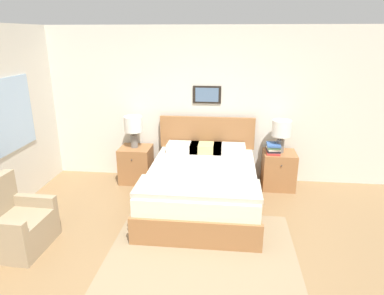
{
  "coord_description": "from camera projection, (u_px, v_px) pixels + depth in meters",
  "views": [
    {
      "loc": [
        0.37,
        -2.97,
        2.46
      ],
      "look_at": [
        -0.12,
        1.5,
        0.96
      ],
      "focal_mm": 32.0,
      "sensor_mm": 36.0,
      "label": 1
    }
  ],
  "objects": [
    {
      "name": "table_lamp_near_window",
      "position": [
        133.0,
        126.0,
        5.73
      ],
      "size": [
        0.31,
        0.31,
        0.54
      ],
      "color": "slate",
      "rests_on": "nightstand_near_window"
    },
    {
      "name": "nightstand_near_window",
      "position": [
        136.0,
        164.0,
        5.94
      ],
      "size": [
        0.53,
        0.51,
        0.62
      ],
      "color": "#936038",
      "rests_on": "ground_plane"
    },
    {
      "name": "wall_back",
      "position": [
        207.0,
        106.0,
        5.8
      ],
      "size": [
        7.83,
        0.09,
        2.6
      ],
      "color": "beige",
      "rests_on": "ground_plane"
    },
    {
      "name": "book_slim_near_top",
      "position": [
        273.0,
        147.0,
        5.52
      ],
      "size": [
        0.2,
        0.25,
        0.04
      ],
      "rotation": [
        0.0,
        0.0,
        0.01
      ],
      "color": "#4C7551",
      "rests_on": "book_novel_upper"
    },
    {
      "name": "book_thick_bottom",
      "position": [
        273.0,
        152.0,
        5.55
      ],
      "size": [
        0.22,
        0.28,
        0.03
      ],
      "rotation": [
        0.0,
        0.0,
        -0.03
      ],
      "color": "#B7332D",
      "rests_on": "nightstand_by_door"
    },
    {
      "name": "area_rug_main",
      "position": [
        202.0,
        250.0,
        4.08
      ],
      "size": [
        2.2,
        1.81,
        0.01
      ],
      "color": "#897556",
      "rests_on": "ground_plane"
    },
    {
      "name": "armchair",
      "position": [
        15.0,
        226.0,
        4.07
      ],
      "size": [
        0.67,
        0.75,
        0.86
      ],
      "rotation": [
        0.0,
        0.0,
        -1.6
      ],
      "color": "#998466",
      "rests_on": "ground_plane"
    },
    {
      "name": "wall_left",
      "position": [
        4.0,
        121.0,
        4.76
      ],
      "size": [
        0.08,
        5.12,
        2.6
      ],
      "color": "beige",
      "rests_on": "ground_plane"
    },
    {
      "name": "book_hardcover_middle",
      "position": [
        273.0,
        150.0,
        5.54
      ],
      "size": [
        0.21,
        0.23,
        0.04
      ],
      "rotation": [
        0.0,
        0.0,
        0.07
      ],
      "color": "#232328",
      "rests_on": "book_thick_bottom"
    },
    {
      "name": "book_novel_upper",
      "position": [
        273.0,
        149.0,
        5.53
      ],
      "size": [
        0.21,
        0.25,
        0.03
      ],
      "rotation": [
        0.0,
        0.0,
        0.09
      ],
      "color": "silver",
      "rests_on": "book_hardcover_middle"
    },
    {
      "name": "bed",
      "position": [
        202.0,
        186.0,
        5.05
      ],
      "size": [
        1.61,
        2.14,
        1.13
      ],
      "color": "#936038",
      "rests_on": "ground_plane"
    },
    {
      "name": "ground_plane",
      "position": [
        188.0,
        278.0,
        3.62
      ],
      "size": [
        16.0,
        16.0,
        0.0
      ],
      "primitive_type": "plane",
      "color": "olive"
    },
    {
      "name": "book_paperback_top",
      "position": [
        274.0,
        145.0,
        5.51
      ],
      "size": [
        0.22,
        0.28,
        0.03
      ],
      "rotation": [
        0.0,
        0.0,
        -0.03
      ],
      "color": "#335693",
      "rests_on": "book_slim_near_top"
    },
    {
      "name": "nightstand_by_door",
      "position": [
        278.0,
        170.0,
        5.69
      ],
      "size": [
        0.53,
        0.51,
        0.62
      ],
      "color": "#936038",
      "rests_on": "ground_plane"
    },
    {
      "name": "table_lamp_by_door",
      "position": [
        281.0,
        130.0,
        5.48
      ],
      "size": [
        0.31,
        0.31,
        0.54
      ],
      "color": "slate",
      "rests_on": "nightstand_by_door"
    }
  ]
}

